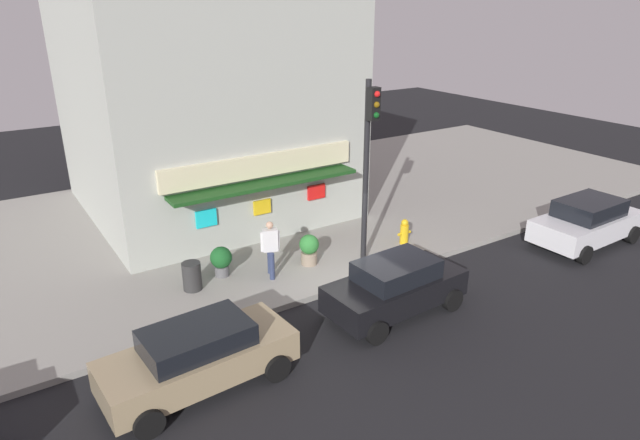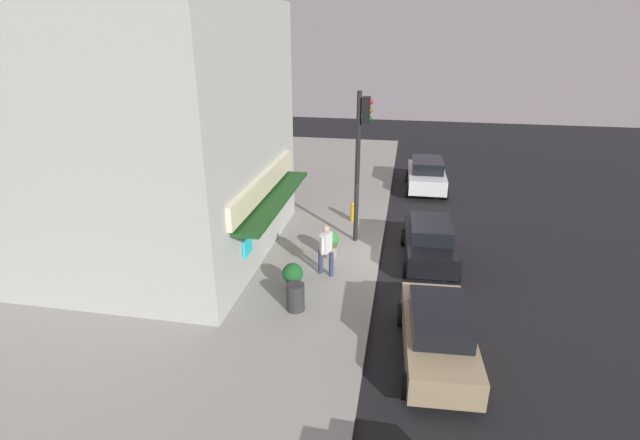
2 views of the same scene
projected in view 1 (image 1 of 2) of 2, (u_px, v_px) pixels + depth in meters
ground_plane at (352, 288)px, 16.61m from camera, size 59.46×59.46×0.00m
sidewalk at (249, 215)px, 22.03m from camera, size 39.64×13.99×0.18m
corner_building at (203, 97)px, 21.42m from camera, size 9.19×10.32×8.77m
traffic_light at (369, 151)px, 16.56m from camera, size 0.32×0.58×5.77m
fire_hydrant at (404, 232)px, 19.10m from camera, size 0.54×0.30×0.89m
trash_can at (192, 276)px, 16.04m from camera, size 0.55×0.55×0.85m
pedestrian at (270, 246)px, 16.61m from camera, size 0.59×0.59×1.79m
potted_plant_by_doorway at (309, 248)px, 17.56m from camera, size 0.63×0.63×1.00m
potted_plant_by_window at (221, 260)px, 16.81m from camera, size 0.67×0.67×0.94m
parked_car_black at (395, 286)px, 15.04m from camera, size 4.05×2.07×1.57m
parked_car_white at (587, 222)px, 19.35m from camera, size 4.26×2.16×1.65m
parked_car_tan at (198, 356)px, 12.13m from camera, size 4.34×2.10×1.52m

